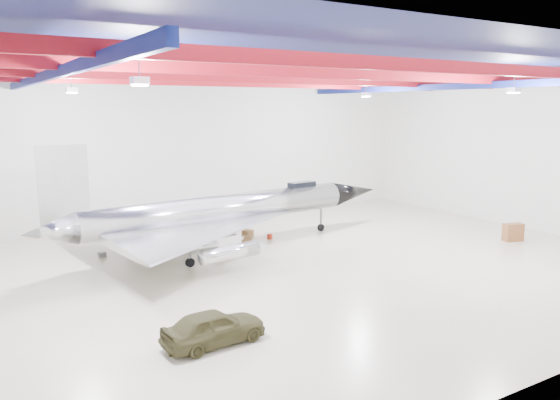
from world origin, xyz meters
TOP-DOWN VIEW (x-y plane):
  - floor at (0.00, 0.00)m, footprint 40.00×40.00m
  - wall_back at (0.00, 15.00)m, footprint 40.00×0.00m
  - wall_right at (20.00, 0.00)m, footprint 0.00×30.00m
  - ceiling at (0.00, 0.00)m, footprint 40.00×40.00m
  - ceiling_structure at (0.00, 0.00)m, footprint 39.50×29.50m
  - jet_aircraft at (-1.54, 5.67)m, footprint 25.41×16.02m
  - jeep at (-7.86, -6.91)m, footprint 4.07×1.88m
  - desk at (15.86, -2.44)m, footprint 1.41×0.96m
  - crate_ply at (-2.69, 3.78)m, footprint 0.57×0.49m
  - toolbox_red at (-0.63, 7.38)m, footprint 0.59×0.53m
  - engine_drum at (-0.09, 4.37)m, footprint 0.51×0.51m
  - parts_bin at (1.25, 7.68)m, footprint 0.84×0.77m
  - crate_small at (-8.56, 7.66)m, footprint 0.45×0.37m
  - tool_chest at (2.25, 6.39)m, footprint 0.46×0.46m
  - oil_barrel at (0.44, 6.30)m, footprint 0.73×0.66m
  - spares_box at (1.97, 9.61)m, footprint 0.47×0.47m

SIDE VIEW (x-z plane):
  - floor at x=0.00m, z-range 0.00..0.00m
  - crate_small at x=-8.56m, z-range 0.00..0.29m
  - toolbox_red at x=-0.63m, z-range 0.00..0.34m
  - tool_chest at x=2.25m, z-range 0.00..0.34m
  - crate_ply at x=-2.69m, z-range 0.00..0.35m
  - spares_box at x=1.97m, z-range 0.00..0.40m
  - oil_barrel at x=0.44m, z-range 0.00..0.42m
  - engine_drum at x=-0.09m, z-range 0.00..0.44m
  - parts_bin at x=1.25m, z-range 0.00..0.48m
  - desk at x=15.86m, z-range 0.00..1.17m
  - jeep at x=-7.86m, z-range 0.00..1.35m
  - jet_aircraft at x=-1.54m, z-range -1.19..5.74m
  - wall_back at x=0.00m, z-range -14.50..25.50m
  - wall_right at x=20.00m, z-range -9.50..20.50m
  - ceiling_structure at x=0.00m, z-range 9.79..10.86m
  - ceiling at x=0.00m, z-range 11.00..11.00m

